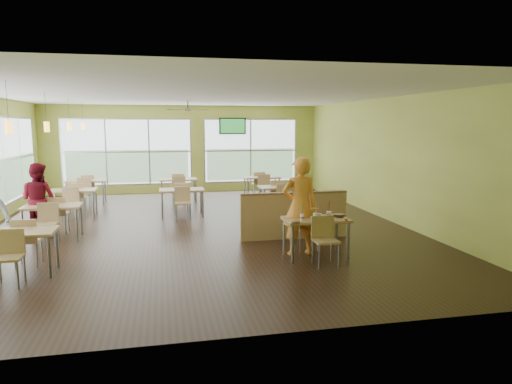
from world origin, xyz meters
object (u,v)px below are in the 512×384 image
(main_table, at_px, (316,224))
(half_wall_divider, at_px, (294,215))
(man_plaid, at_px, (300,206))
(food_basket, at_px, (339,215))

(main_table, distance_m, half_wall_divider, 1.45)
(man_plaid, distance_m, food_basket, 0.77)
(main_table, relative_size, man_plaid, 0.80)
(food_basket, bearing_deg, man_plaid, 164.74)
(main_table, distance_m, food_basket, 0.50)
(half_wall_divider, relative_size, food_basket, 10.55)
(man_plaid, bearing_deg, half_wall_divider, -102.89)
(main_table, bearing_deg, food_basket, 4.20)
(half_wall_divider, height_order, man_plaid, man_plaid)
(main_table, bearing_deg, half_wall_divider, 90.00)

